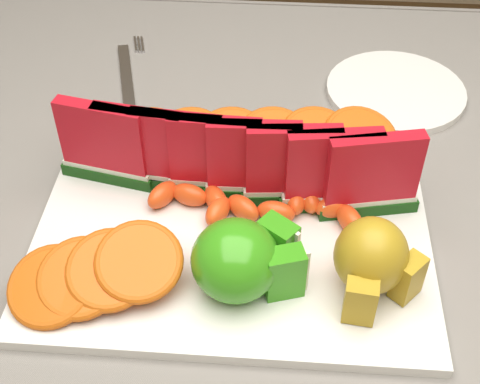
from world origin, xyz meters
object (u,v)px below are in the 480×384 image
object	(u,v)px
pear_cluster	(373,260)
fork	(128,76)
apple_cluster	(243,260)
platter	(232,233)
side_plate	(396,91)

from	to	relation	value
pear_cluster	fork	bearing A→B (deg)	130.77
apple_cluster	platter	bearing A→B (deg)	103.10
pear_cluster	platter	bearing A→B (deg)	154.38
platter	side_plate	world-z (taller)	platter
side_plate	fork	xyz separation A→B (m)	(-0.36, 0.01, -0.00)
side_plate	fork	bearing A→B (deg)	177.99
platter	pear_cluster	world-z (taller)	pear_cluster
platter	pear_cluster	distance (m)	0.15
apple_cluster	pear_cluster	distance (m)	0.12
platter	pear_cluster	bearing A→B (deg)	-25.62
fork	side_plate	bearing A→B (deg)	-2.01
fork	platter	bearing A→B (deg)	-59.65
pear_cluster	side_plate	distance (m)	0.34
apple_cluster	fork	size ratio (longest dim) A/B	0.59
fork	pear_cluster	bearing A→B (deg)	-49.23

